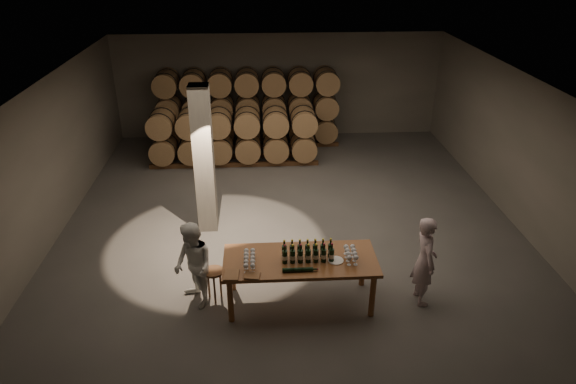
{
  "coord_description": "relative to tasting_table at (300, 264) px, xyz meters",
  "views": [
    {
      "loc": [
        -0.63,
        -9.7,
        5.79
      ],
      "look_at": [
        -0.08,
        -0.36,
        1.1
      ],
      "focal_mm": 32.0,
      "sensor_mm": 36.0,
      "label": 1
    }
  ],
  "objects": [
    {
      "name": "room",
      "position": [
        -1.8,
        2.7,
        0.8
      ],
      "size": [
        12.0,
        12.0,
        12.0
      ],
      "color": "#575552",
      "rests_on": "ground"
    },
    {
      "name": "tasting_table",
      "position": [
        0.0,
        0.0,
        0.0
      ],
      "size": [
        2.6,
        1.1,
        0.9
      ],
      "color": "brown",
      "rests_on": "ground"
    },
    {
      "name": "barrel_stack_back",
      "position": [
        -0.96,
        7.7,
        0.4
      ],
      "size": [
        5.48,
        0.95,
        2.31
      ],
      "color": "brown",
      "rests_on": "ground"
    },
    {
      "name": "barrel_stack_front",
      "position": [
        -1.35,
        6.3,
        0.03
      ],
      "size": [
        4.7,
        0.95,
        1.57
      ],
      "color": "brown",
      "rests_on": "ground"
    },
    {
      "name": "bottle_cluster",
      "position": [
        0.12,
        -0.02,
        0.23
      ],
      "size": [
        0.87,
        0.24,
        0.35
      ],
      "color": "black",
      "rests_on": "tasting_table"
    },
    {
      "name": "lying_bottles",
      "position": [
        -0.06,
        -0.36,
        0.14
      ],
      "size": [
        0.58,
        0.07,
        0.07
      ],
      "color": "black",
      "rests_on": "tasting_table"
    },
    {
      "name": "glass_cluster_left",
      "position": [
        -0.85,
        -0.11,
        0.23
      ],
      "size": [
        0.2,
        0.53,
        0.17
      ],
      "color": "silver",
      "rests_on": "tasting_table"
    },
    {
      "name": "glass_cluster_right",
      "position": [
        0.85,
        -0.05,
        0.24
      ],
      "size": [
        0.2,
        0.42,
        0.19
      ],
      "color": "silver",
      "rests_on": "tasting_table"
    },
    {
      "name": "plate",
      "position": [
        0.59,
        -0.09,
        0.11
      ],
      "size": [
        0.26,
        0.26,
        0.02
      ],
      "primitive_type": "cylinder",
      "color": "white",
      "rests_on": "tasting_table"
    },
    {
      "name": "notebook_near",
      "position": [
        -0.81,
        -0.45,
        0.12
      ],
      "size": [
        0.27,
        0.23,
        0.03
      ],
      "primitive_type": "cube",
      "rotation": [
        0.0,
        0.0,
        -0.16
      ],
      "color": "brown",
      "rests_on": "tasting_table"
    },
    {
      "name": "notebook_corner",
      "position": [
        -1.14,
        -0.4,
        0.12
      ],
      "size": [
        0.25,
        0.31,
        0.03
      ],
      "primitive_type": "cube",
      "rotation": [
        0.0,
        0.0,
        -0.06
      ],
      "color": "brown",
      "rests_on": "tasting_table"
    },
    {
      "name": "pen",
      "position": [
        -0.76,
        -0.42,
        0.11
      ],
      "size": [
        0.14,
        0.06,
        0.01
      ],
      "primitive_type": "cylinder",
      "rotation": [
        0.0,
        1.57,
        0.33
      ],
      "color": "black",
      "rests_on": "tasting_table"
    },
    {
      "name": "stool",
      "position": [
        -1.49,
        0.18,
        -0.3
      ],
      "size": [
        0.36,
        0.36,
        0.6
      ],
      "rotation": [
        0.0,
        0.0,
        0.07
      ],
      "color": "brown",
      "rests_on": "ground"
    },
    {
      "name": "person_man",
      "position": [
        2.13,
        -0.07,
        0.03
      ],
      "size": [
        0.41,
        0.61,
        1.66
      ],
      "primitive_type": "imported",
      "rotation": [
        0.0,
        0.0,
        1.59
      ],
      "color": "beige",
      "rests_on": "ground"
    },
    {
      "name": "person_woman",
      "position": [
        -1.81,
        0.08,
        -0.01
      ],
      "size": [
        0.9,
        0.96,
        1.57
      ],
      "primitive_type": "imported",
      "rotation": [
        0.0,
        0.0,
        -1.04
      ],
      "color": "white",
      "rests_on": "ground"
    }
  ]
}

